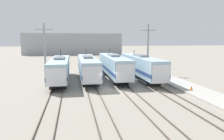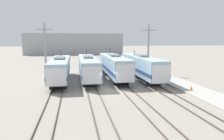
{
  "view_description": "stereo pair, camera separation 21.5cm",
  "coord_description": "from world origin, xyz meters",
  "px_view_note": "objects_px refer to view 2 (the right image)",
  "views": [
    {
      "loc": [
        -4.8,
        -29.31,
        6.98
      ],
      "look_at": [
        0.79,
        1.99,
        2.5
      ],
      "focal_mm": 35.0,
      "sensor_mm": 36.0,
      "label": 1
    },
    {
      "loc": [
        -4.58,
        -29.34,
        6.98
      ],
      "look_at": [
        0.79,
        1.99,
        2.5
      ],
      "focal_mm": 35.0,
      "sensor_mm": 36.0,
      "label": 2
    }
  ],
  "objects_px": {
    "locomotive_center_left": "(88,67)",
    "locomotive_far_right": "(141,66)",
    "traffic_cone": "(191,88)",
    "locomotive_center_right": "(114,66)",
    "catenary_tower_left": "(45,49)",
    "catenary_tower_right": "(148,48)",
    "locomotive_far_left": "(60,69)"
  },
  "relations": [
    {
      "from": "locomotive_center_right",
      "to": "traffic_cone",
      "type": "bearing_deg",
      "value": -55.55
    },
    {
      "from": "locomotive_far_right",
      "to": "traffic_cone",
      "type": "height_order",
      "value": "locomotive_far_right"
    },
    {
      "from": "locomotive_center_left",
      "to": "traffic_cone",
      "type": "distance_m",
      "value": 17.56
    },
    {
      "from": "locomotive_far_right",
      "to": "catenary_tower_right",
      "type": "xyz_separation_m",
      "value": [
        2.92,
        4.96,
        2.98
      ]
    },
    {
      "from": "locomotive_center_left",
      "to": "locomotive_center_right",
      "type": "xyz_separation_m",
      "value": [
        4.69,
        0.19,
        0.08
      ]
    },
    {
      "from": "locomotive_center_right",
      "to": "catenary_tower_left",
      "type": "xyz_separation_m",
      "value": [
        -12.27,
        3.78,
        2.97
      ]
    },
    {
      "from": "locomotive_center_right",
      "to": "locomotive_far_right",
      "type": "relative_size",
      "value": 0.98
    },
    {
      "from": "locomotive_center_left",
      "to": "locomotive_far_right",
      "type": "height_order",
      "value": "locomotive_center_left"
    },
    {
      "from": "locomotive_far_right",
      "to": "catenary_tower_left",
      "type": "bearing_deg",
      "value": 163.7
    },
    {
      "from": "locomotive_center_left",
      "to": "traffic_cone",
      "type": "relative_size",
      "value": 33.57
    },
    {
      "from": "locomotive_center_right",
      "to": "locomotive_far_right",
      "type": "height_order",
      "value": "locomotive_center_right"
    },
    {
      "from": "locomotive_center_right",
      "to": "locomotive_far_right",
      "type": "distance_m",
      "value": 4.83
    },
    {
      "from": "locomotive_center_right",
      "to": "locomotive_far_right",
      "type": "bearing_deg",
      "value": -14.06
    },
    {
      "from": "catenary_tower_left",
      "to": "traffic_cone",
      "type": "height_order",
      "value": "catenary_tower_left"
    },
    {
      "from": "traffic_cone",
      "to": "catenary_tower_left",
      "type": "bearing_deg",
      "value": 142.42
    },
    {
      "from": "locomotive_center_right",
      "to": "traffic_cone",
      "type": "xyz_separation_m",
      "value": [
        8.22,
        -11.99,
        -1.66
      ]
    },
    {
      "from": "locomotive_far_right",
      "to": "catenary_tower_left",
      "type": "distance_m",
      "value": 17.91
    },
    {
      "from": "locomotive_center_left",
      "to": "locomotive_far_right",
      "type": "bearing_deg",
      "value": -5.96
    },
    {
      "from": "locomotive_far_left",
      "to": "locomotive_far_right",
      "type": "height_order",
      "value": "locomotive_far_left"
    },
    {
      "from": "locomotive_far_left",
      "to": "catenary_tower_right",
      "type": "height_order",
      "value": "catenary_tower_right"
    },
    {
      "from": "locomotive_center_right",
      "to": "catenary_tower_right",
      "type": "height_order",
      "value": "catenary_tower_right"
    },
    {
      "from": "locomotive_far_right",
      "to": "catenary_tower_right",
      "type": "bearing_deg",
      "value": 59.52
    },
    {
      "from": "locomotive_center_left",
      "to": "catenary_tower_right",
      "type": "distance_m",
      "value": 13.28
    },
    {
      "from": "traffic_cone",
      "to": "locomotive_center_right",
      "type": "bearing_deg",
      "value": 124.45
    },
    {
      "from": "locomotive_far_left",
      "to": "locomotive_far_right",
      "type": "bearing_deg",
      "value": 1.78
    },
    {
      "from": "locomotive_far_left",
      "to": "locomotive_center_left",
      "type": "height_order",
      "value": "locomotive_far_left"
    },
    {
      "from": "catenary_tower_left",
      "to": "locomotive_center_right",
      "type": "bearing_deg",
      "value": -17.14
    },
    {
      "from": "locomotive_center_left",
      "to": "catenary_tower_left",
      "type": "height_order",
      "value": "catenary_tower_left"
    },
    {
      "from": "locomotive_center_left",
      "to": "catenary_tower_right",
      "type": "height_order",
      "value": "catenary_tower_right"
    },
    {
      "from": "locomotive_far_left",
      "to": "locomotive_center_right",
      "type": "xyz_separation_m",
      "value": [
        9.38,
        1.61,
        0.1
      ]
    },
    {
      "from": "locomotive_far_left",
      "to": "locomotive_center_right",
      "type": "distance_m",
      "value": 9.51
    },
    {
      "from": "locomotive_center_left",
      "to": "catenary_tower_right",
      "type": "bearing_deg",
      "value": 17.93
    }
  ]
}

